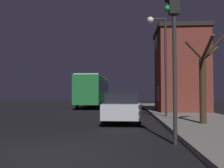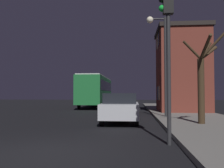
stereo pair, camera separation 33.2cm
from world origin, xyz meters
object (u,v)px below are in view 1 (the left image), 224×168
object	(u,v)px
traffic_light	(173,30)
bare_tree	(204,80)
car_near_lane	(122,107)
bus	(94,89)
streetlamp	(160,48)
car_mid_lane	(123,103)

from	to	relation	value
traffic_light	bare_tree	size ratio (longest dim) A/B	1.17
car_near_lane	traffic_light	bearing A→B (deg)	-73.09
bus	car_near_lane	bearing A→B (deg)	-76.48
traffic_light	bus	size ratio (longest dim) A/B	0.43
bare_tree	bus	bearing A→B (deg)	114.04
streetlamp	bare_tree	bearing A→B (deg)	-66.77
car_near_lane	car_mid_lane	world-z (taller)	car_mid_lane
streetlamp	bus	bearing A→B (deg)	114.26
streetlamp	car_mid_lane	world-z (taller)	streetlamp
bare_tree	traffic_light	bearing A→B (deg)	-117.20
car_near_lane	car_mid_lane	xyz separation A→B (m)	(-0.13, 7.23, 0.01)
car_near_lane	bare_tree	bearing A→B (deg)	-21.73
car_mid_lane	streetlamp	bearing A→B (deg)	-65.33
streetlamp	car_mid_lane	distance (m)	6.66
car_mid_lane	bare_tree	bearing A→B (deg)	-65.92
bare_tree	car_mid_lane	xyz separation A→B (m)	(-3.90, 8.73, -1.35)
streetlamp	car_near_lane	bearing A→B (deg)	-137.42
bare_tree	car_near_lane	bearing A→B (deg)	158.27
bus	car_near_lane	distance (m)	15.56
traffic_light	car_near_lane	distance (m)	6.37
bus	traffic_light	bearing A→B (deg)	-75.56
car_mid_lane	car_near_lane	bearing A→B (deg)	-88.96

